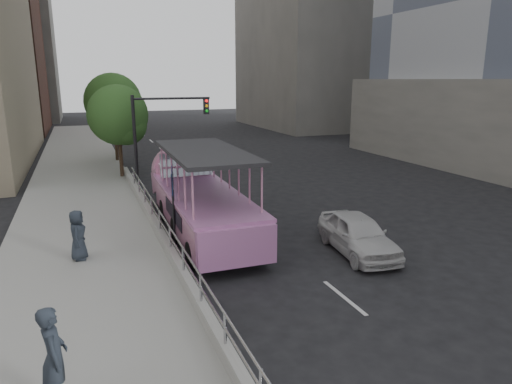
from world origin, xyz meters
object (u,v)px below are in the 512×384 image
Objects in this scene: car at (358,234)px; street_tree_far at (115,104)px; pedestrian_far at (78,235)px; street_tree_near at (120,117)px; duck_boat at (198,198)px; traffic_signal at (157,127)px; pedestrian_near at (54,357)px; parking_sign at (173,198)px.

street_tree_far is (-6.35, 21.13, 3.61)m from car.
pedestrian_far is 0.29× the size of street_tree_near.
duck_boat is 7.31m from traffic_signal.
street_tree_far is at bearing -10.12° from pedestrian_near.
parking_sign is at bearing 161.38° from car.
parking_sign is at bearing -87.05° from street_tree_near.
street_tree_near is (-6.55, 15.13, 3.12)m from car.
car is 16.78m from street_tree_near.
parking_sign is at bearing -68.01° from pedestrian_far.
duck_boat is 10.87m from street_tree_near.
duck_boat reaches higher than pedestrian_far.
traffic_signal reaches higher than pedestrian_near.
street_tree_near reaches higher than traffic_signal.
car is 9.41m from pedestrian_far.
pedestrian_near reaches higher than car.
street_tree_far is at bearing 98.43° from traffic_signal.
pedestrian_far reaches higher than car.
street_tree_near is at bearing 120.23° from car.
traffic_signal reaches higher than duck_boat.
street_tree_near reaches higher than duck_boat.
duck_boat is 6.61m from car.
car is at bearing -67.07° from traffic_signal.
pedestrian_far is 13.55m from street_tree_near.
traffic_signal is at bearing -13.84° from pedestrian_far.
street_tree_near is at bearing 100.85° from duck_boat.
traffic_signal is at bearing -65.02° from street_tree_near.
car is 1.36× the size of parking_sign.
duck_boat reaches higher than pedestrian_near.
pedestrian_far is 3.40m from parking_sign.
pedestrian_far is at bearing -167.84° from parking_sign.
street_tree_far is at bearing 96.24° from duck_boat.
car is 2.14× the size of pedestrian_near.
parking_sign is 9.09m from traffic_signal.
pedestrian_far is at bearing -6.40° from pedestrian_near.
street_tree_far is (0.20, 6.00, 0.49)m from street_tree_near.
car is at bearing -46.20° from duck_boat.
pedestrian_near is 7.16m from pedestrian_far.
pedestrian_near is at bearing -98.51° from street_tree_near.
pedestrian_far is (0.41, 7.15, -0.13)m from pedestrian_near.
traffic_signal is at bearing 93.23° from duck_boat.
parking_sign is (-5.92, 2.82, 1.17)m from car.
street_tree_near is at bearing -11.62° from pedestrian_near.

